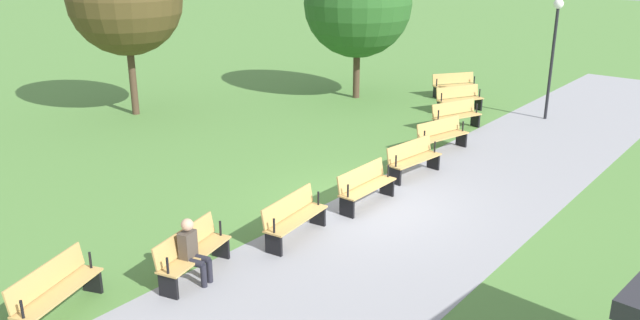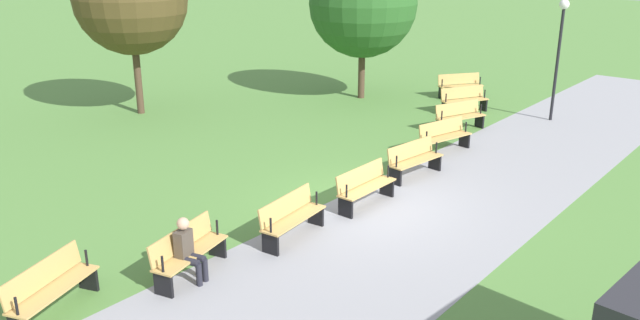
# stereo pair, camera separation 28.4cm
# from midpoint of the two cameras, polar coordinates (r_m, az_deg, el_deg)

# --- Properties ---
(ground_plane) EXTENTS (120.00, 120.00, 0.00)m
(ground_plane) POSITION_cam_midpoint_polar(r_m,az_deg,el_deg) (14.72, 3.70, -4.05)
(ground_plane) COLOR #54843D
(path_paving) EXTENTS (37.68, 4.37, 0.01)m
(path_paving) POSITION_cam_midpoint_polar(r_m,az_deg,el_deg) (14.04, 8.37, -5.39)
(path_paving) COLOR #939399
(path_paving) RESTS_ON ground
(bench_0) EXTENTS (1.69, 1.38, 0.89)m
(bench_0) POSITION_cam_midpoint_polar(r_m,az_deg,el_deg) (25.38, 11.58, 6.62)
(bench_0) COLOR tan
(bench_0) RESTS_ON ground
(bench_1) EXTENTS (1.75, 1.23, 0.89)m
(bench_1) POSITION_cam_midpoint_polar(r_m,az_deg,el_deg) (23.10, 11.95, 5.39)
(bench_1) COLOR tan
(bench_1) RESTS_ON ground
(bench_2) EXTENTS (1.78, 1.06, 0.89)m
(bench_2) POSITION_cam_midpoint_polar(r_m,az_deg,el_deg) (20.84, 11.63, 3.93)
(bench_2) COLOR tan
(bench_2) RESTS_ON ground
(bench_3) EXTENTS (1.79, 0.88, 0.89)m
(bench_3) POSITION_cam_midpoint_polar(r_m,az_deg,el_deg) (18.61, 10.36, 2.21)
(bench_3) COLOR tan
(bench_3) RESTS_ON ground
(bench_4) EXTENTS (1.77, 0.68, 0.89)m
(bench_4) POSITION_cam_midpoint_polar(r_m,az_deg,el_deg) (16.50, 7.80, 0.15)
(bench_4) COLOR tan
(bench_4) RESTS_ON ground
(bench_5) EXTENTS (1.73, 0.47, 0.89)m
(bench_5) POSITION_cam_midpoint_polar(r_m,az_deg,el_deg) (14.57, 3.52, -2.28)
(bench_5) COLOR tan
(bench_5) RESTS_ON ground
(bench_6) EXTENTS (1.77, 0.68, 0.89)m
(bench_6) POSITION_cam_midpoint_polar(r_m,az_deg,el_deg) (12.96, -2.99, -5.08)
(bench_6) COLOR tan
(bench_6) RESTS_ON ground
(bench_7) EXTENTS (1.79, 0.88, 0.89)m
(bench_7) POSITION_cam_midpoint_polar(r_m,az_deg,el_deg) (11.81, -12.03, -8.03)
(bench_7) COLOR tan
(bench_7) RESTS_ON ground
(bench_8) EXTENTS (1.78, 1.06, 0.89)m
(bench_8) POSITION_cam_midpoint_polar(r_m,az_deg,el_deg) (11.29, -23.23, -10.60)
(bench_8) COLOR tan
(bench_8) RESTS_ON ground
(person_seated) EXTENTS (0.42, 0.57, 1.20)m
(person_seated) POSITION_cam_midpoint_polar(r_m,az_deg,el_deg) (11.54, -12.00, -7.78)
(person_seated) COLOR #4C4238
(person_seated) RESTS_ON ground
(tree_0) EXTENTS (4.00, 4.00, 5.56)m
(tree_0) POSITION_cam_midpoint_polar(r_m,az_deg,el_deg) (24.25, 3.04, 13.80)
(tree_0) COLOR #4C3828
(tree_0) RESTS_ON ground
(lamp_post) EXTENTS (0.32, 0.32, 3.98)m
(lamp_post) POSITION_cam_midpoint_polar(r_m,az_deg,el_deg) (22.52, 19.85, 10.30)
(lamp_post) COLOR black
(lamp_post) RESTS_ON ground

